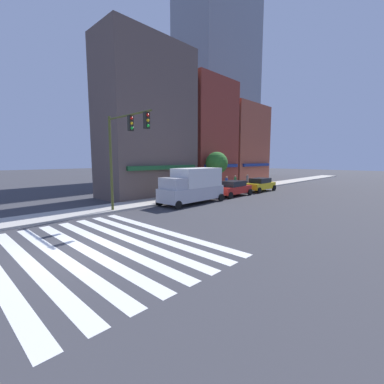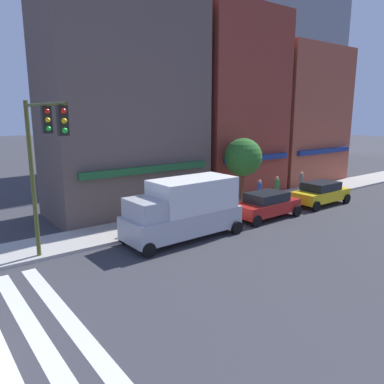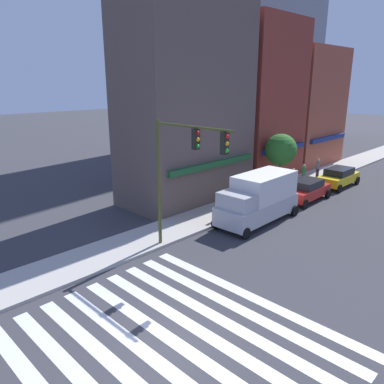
# 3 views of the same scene
# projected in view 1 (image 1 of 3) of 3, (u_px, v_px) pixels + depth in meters

# --- Properties ---
(ground_plane) EXTENTS (200.00, 200.00, 0.00)m
(ground_plane) POSITION_uv_depth(u_px,v_px,m) (85.00, 250.00, 10.80)
(ground_plane) COLOR #38383D
(sidewalk_left) EXTENTS (120.00, 3.00, 0.15)m
(sidewalk_left) POSITION_uv_depth(u_px,v_px,m) (33.00, 220.00, 15.94)
(sidewalk_left) COLOR #B2ADA3
(sidewalk_left) RESTS_ON ground_plane
(crosswalk_stripes) EXTENTS (8.77, 10.80, 0.01)m
(crosswalk_stripes) POSITION_uv_depth(u_px,v_px,m) (85.00, 250.00, 10.80)
(crosswalk_stripes) COLOR silver
(crosswalk_stripes) RESTS_ON ground_plane
(storefront_row) EXTENTS (26.77, 5.30, 15.40)m
(storefront_row) POSITION_uv_depth(u_px,v_px,m) (198.00, 134.00, 31.82)
(storefront_row) COLOR brown
(storefront_row) RESTS_ON ground_plane
(tower_distant) EXTENTS (19.65, 10.57, 66.81)m
(tower_distant) POSITION_uv_depth(u_px,v_px,m) (219.00, 25.00, 56.69)
(tower_distant) COLOR gray
(tower_distant) RESTS_ON ground_plane
(traffic_signal) EXTENTS (0.32, 4.89, 6.76)m
(traffic_signal) POSITION_uv_depth(u_px,v_px,m) (123.00, 143.00, 16.88)
(traffic_signal) COLOR #474C1E
(traffic_signal) RESTS_ON ground_plane
(box_truck_silver) EXTENTS (6.24, 2.42, 3.04)m
(box_truck_silver) POSITION_uv_depth(u_px,v_px,m) (193.00, 185.00, 22.07)
(box_truck_silver) COLOR #B7B7BC
(box_truck_silver) RESTS_ON ground_plane
(sedan_red) EXTENTS (4.44, 2.02, 1.59)m
(sedan_red) POSITION_uv_depth(u_px,v_px,m) (233.00, 188.00, 26.55)
(sedan_red) COLOR #B21E19
(sedan_red) RESTS_ON ground_plane
(sedan_yellow) EXTENTS (4.41, 2.02, 1.59)m
(sedan_yellow) POSITION_uv_depth(u_px,v_px,m) (260.00, 184.00, 30.52)
(sedan_yellow) COLOR yellow
(sedan_yellow) RESTS_ON ground_plane
(pedestrian_grey_coat) EXTENTS (0.32, 0.32, 1.77)m
(pedestrian_grey_coat) POSITION_uv_depth(u_px,v_px,m) (247.00, 181.00, 32.81)
(pedestrian_grey_coat) COLOR #23232D
(pedestrian_grey_coat) RESTS_ON sidewalk_left
(pedestrian_green_top) EXTENTS (0.32, 0.32, 1.77)m
(pedestrian_green_top) POSITION_uv_depth(u_px,v_px,m) (235.00, 182.00, 30.41)
(pedestrian_green_top) COLOR #23232D
(pedestrian_green_top) RESTS_ON sidewalk_left
(pedestrian_blue_shirt) EXTENTS (0.32, 0.32, 1.77)m
(pedestrian_blue_shirt) POSITION_uv_depth(u_px,v_px,m) (226.00, 184.00, 28.94)
(pedestrian_blue_shirt) COLOR #23232D
(pedestrian_blue_shirt) RESTS_ON sidewalk_left
(fire_hydrant) EXTENTS (0.24, 0.24, 0.84)m
(fire_hydrant) POSITION_uv_depth(u_px,v_px,m) (159.00, 197.00, 21.70)
(fire_hydrant) COLOR red
(fire_hydrant) RESTS_ON sidewalk_left
(street_tree) EXTENTS (2.50, 2.50, 4.49)m
(street_tree) POSITION_uv_depth(u_px,v_px,m) (217.00, 163.00, 28.67)
(street_tree) COLOR brown
(street_tree) RESTS_ON sidewalk_left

